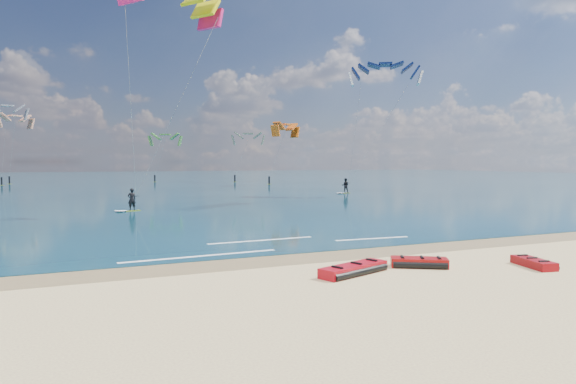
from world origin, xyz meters
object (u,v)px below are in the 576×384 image
object	(u,v)px
packed_kite_right	(533,267)
kitesurfer_main	(152,90)
packed_kite_mid	(419,267)
kitesurfer_far	(366,121)
packed_kite_left	(354,274)

from	to	relation	value
packed_kite_right	kitesurfer_main	distance (m)	29.71
packed_kite_mid	packed_kite_right	size ratio (longest dim) A/B	1.10
packed_kite_mid	kitesurfer_far	size ratio (longest dim) A/B	0.13
packed_kite_left	kitesurfer_far	bearing A→B (deg)	37.62
packed_kite_left	kitesurfer_main	world-z (taller)	kitesurfer_main
packed_kite_right	kitesurfer_far	bearing A→B (deg)	-11.08
packed_kite_left	kitesurfer_main	distance (m)	26.43
packed_kite_left	kitesurfer_main	size ratio (longest dim) A/B	0.17
packed_kite_right	kitesurfer_far	world-z (taller)	kitesurfer_far
packed_kite_left	kitesurfer_far	size ratio (longest dim) A/B	0.18
packed_kite_left	packed_kite_right	xyz separation A→B (m)	(7.13, -1.70, 0.00)
packed_kite_left	packed_kite_right	size ratio (longest dim) A/B	1.50
packed_kite_left	packed_kite_mid	distance (m)	3.01
packed_kite_mid	kitesurfer_far	xyz separation A→B (m)	(21.99, 38.72, 9.23)
packed_kite_left	packed_kite_mid	bearing A→B (deg)	-18.13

